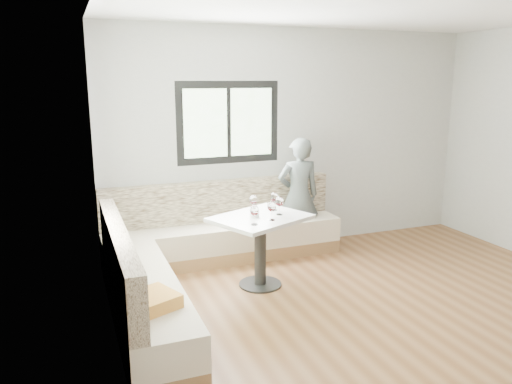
% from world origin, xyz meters
% --- Properties ---
extents(room, '(5.01, 5.01, 2.81)m').
position_xyz_m(room, '(-0.08, 0.08, 1.41)').
color(room, brown).
rests_on(room, ground).
extents(banquette, '(2.90, 2.80, 0.95)m').
position_xyz_m(banquette, '(-1.59, 1.63, 0.33)').
color(banquette, olive).
rests_on(banquette, ground).
extents(table, '(1.15, 1.04, 0.77)m').
position_xyz_m(table, '(-0.94, 1.34, 0.58)').
color(table, black).
rests_on(table, ground).
extents(person, '(0.58, 0.42, 1.47)m').
position_xyz_m(person, '(-0.08, 2.20, 0.73)').
color(person, '#4D5453').
rests_on(person, ground).
extents(olive_ramekin, '(0.10, 0.10, 0.04)m').
position_xyz_m(olive_ramekin, '(-1.00, 1.35, 0.79)').
color(olive_ramekin, white).
rests_on(olive_ramekin, table).
extents(wine_glass_a, '(0.09, 0.09, 0.20)m').
position_xyz_m(wine_glass_a, '(-1.10, 1.08, 0.91)').
color(wine_glass_a, white).
rests_on(wine_glass_a, table).
extents(wine_glass_b, '(0.09, 0.09, 0.20)m').
position_xyz_m(wine_glass_b, '(-0.88, 1.16, 0.91)').
color(wine_glass_b, white).
rests_on(wine_glass_b, table).
extents(wine_glass_c, '(0.09, 0.09, 0.20)m').
position_xyz_m(wine_glass_c, '(-0.72, 1.33, 0.91)').
color(wine_glass_c, white).
rests_on(wine_glass_c, table).
extents(wine_glass_d, '(0.09, 0.09, 0.20)m').
position_xyz_m(wine_glass_d, '(-0.96, 1.50, 0.91)').
color(wine_glass_d, white).
rests_on(wine_glass_d, table).
extents(wine_glass_e, '(0.09, 0.09, 0.20)m').
position_xyz_m(wine_glass_e, '(-0.70, 1.52, 0.91)').
color(wine_glass_e, white).
rests_on(wine_glass_e, table).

